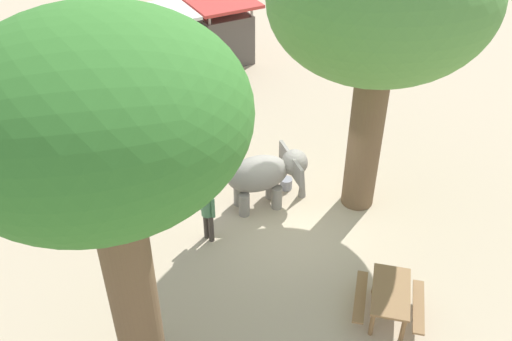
{
  "coord_description": "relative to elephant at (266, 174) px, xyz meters",
  "views": [
    {
      "loc": [
        -6.15,
        -9.54,
        9.79
      ],
      "look_at": [
        -0.21,
        1.5,
        0.8
      ],
      "focal_mm": 39.2,
      "sensor_mm": 36.0,
      "label": 1
    }
  ],
  "objects": [
    {
      "name": "wooden_bench",
      "position": [
        -0.63,
        2.46,
        -0.55
      ],
      "size": [
        1.39,
        1.11,
        0.88
      ],
      "rotation": [
        0.0,
        0.0,
        3.73
      ],
      "color": "olive",
      "rests_on": "ground_plane"
    },
    {
      "name": "person_handler",
      "position": [
        -1.97,
        -0.55,
        -0.07
      ],
      "size": [
        0.32,
        0.49,
        1.62
      ],
      "rotation": [
        0.0,
        0.0,
        0.33
      ],
      "color": "#3F3833",
      "rests_on": "ground_plane"
    },
    {
      "name": "feed_bucket",
      "position": [
        0.86,
        0.35,
        -0.86
      ],
      "size": [
        0.36,
        0.36,
        0.32
      ],
      "primitive_type": "cylinder",
      "color": "gray",
      "rests_on": "ground_plane"
    },
    {
      "name": "market_stall_white",
      "position": [
        0.43,
        9.04,
        0.12
      ],
      "size": [
        2.5,
        2.5,
        2.52
      ],
      "color": "#59514C",
      "rests_on": "ground_plane"
    },
    {
      "name": "market_stall_blue",
      "position": [
        -2.17,
        9.04,
        0.12
      ],
      "size": [
        2.5,
        2.5,
        2.52
      ],
      "color": "#59514C",
      "rests_on": "ground_plane"
    },
    {
      "name": "market_stall_red",
      "position": [
        3.03,
        9.04,
        0.12
      ],
      "size": [
        2.5,
        2.5,
        2.52
      ],
      "color": "#59514C",
      "rests_on": "ground_plane"
    },
    {
      "name": "elephant",
      "position": [
        0.0,
        0.0,
        0.0
      ],
      "size": [
        2.32,
        1.54,
        1.59
      ],
      "rotation": [
        0.0,
        0.0,
        6.12
      ],
      "color": "gray",
      "rests_on": "ground_plane"
    },
    {
      "name": "shade_tree_secondary",
      "position": [
        2.29,
        -1.1,
        4.61
      ],
      "size": [
        5.33,
        4.88,
        7.63
      ],
      "color": "brown",
      "rests_on": "ground_plane"
    },
    {
      "name": "ground_plane",
      "position": [
        0.19,
        -0.96,
        -1.02
      ],
      "size": [
        60.0,
        60.0,
        0.0
      ],
      "primitive_type": "plane",
      "color": "#BAA88C"
    },
    {
      "name": "picnic_table_near",
      "position": [
        0.45,
        -4.67,
        -0.43
      ],
      "size": [
        2.1,
        2.1,
        0.78
      ],
      "rotation": [
        0.0,
        0.0,
        0.85
      ],
      "color": "olive",
      "rests_on": "ground_plane"
    },
    {
      "name": "shade_tree_main",
      "position": [
        -4.68,
        -3.5,
        4.61
      ],
      "size": [
        4.43,
        4.06,
        7.4
      ],
      "color": "brown",
      "rests_on": "ground_plane"
    },
    {
      "name": "market_stall_orange",
      "position": [
        -4.77,
        9.04,
        0.12
      ],
      "size": [
        2.5,
        2.5,
        2.52
      ],
      "color": "#59514C",
      "rests_on": "ground_plane"
    }
  ]
}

